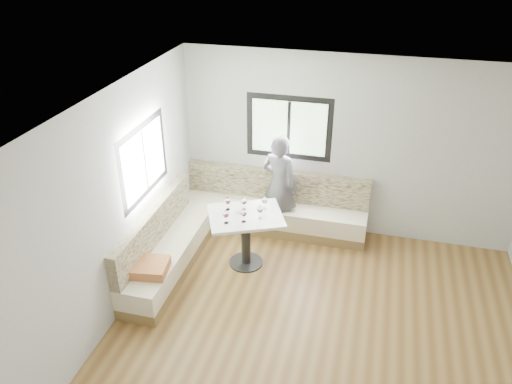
% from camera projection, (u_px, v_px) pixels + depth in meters
% --- Properties ---
extents(room, '(5.01, 5.01, 2.81)m').
position_uv_depth(room, '(319.00, 237.00, 5.32)').
color(room, brown).
rests_on(room, ground).
extents(banquette, '(2.90, 2.80, 0.95)m').
position_uv_depth(banquette, '(230.00, 227.00, 7.48)').
color(banquette, olive).
rests_on(banquette, ground).
extents(table, '(1.23, 1.12, 0.82)m').
position_uv_depth(table, '(246.00, 227.00, 6.95)').
color(table, black).
rests_on(table, ground).
extents(person, '(0.69, 0.57, 1.64)m').
position_uv_depth(person, '(280.00, 185.00, 7.59)').
color(person, '#4D4A51').
rests_on(person, ground).
extents(olive_ramekin, '(0.10, 0.10, 0.04)m').
position_uv_depth(olive_ramekin, '(240.00, 211.00, 6.89)').
color(olive_ramekin, white).
rests_on(olive_ramekin, table).
extents(wine_glass_a, '(0.09, 0.09, 0.19)m').
position_uv_depth(wine_glass_a, '(226.00, 215.00, 6.59)').
color(wine_glass_a, white).
rests_on(wine_glass_a, table).
extents(wine_glass_b, '(0.09, 0.09, 0.19)m').
position_uv_depth(wine_glass_b, '(244.00, 213.00, 6.62)').
color(wine_glass_b, white).
rests_on(wine_glass_b, table).
extents(wine_glass_c, '(0.09, 0.09, 0.19)m').
position_uv_depth(wine_glass_c, '(260.00, 210.00, 6.71)').
color(wine_glass_c, white).
rests_on(wine_glass_c, table).
extents(wine_glass_d, '(0.09, 0.09, 0.19)m').
position_uv_depth(wine_glass_d, '(244.00, 201.00, 6.90)').
color(wine_glass_d, white).
rests_on(wine_glass_d, table).
extents(wine_glass_e, '(0.09, 0.09, 0.19)m').
position_uv_depth(wine_glass_e, '(265.00, 200.00, 6.93)').
color(wine_glass_e, white).
rests_on(wine_glass_e, table).
extents(wine_glass_f, '(0.09, 0.09, 0.19)m').
position_uv_depth(wine_glass_f, '(228.00, 201.00, 6.90)').
color(wine_glass_f, white).
rests_on(wine_glass_f, table).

